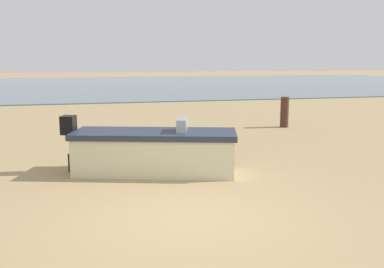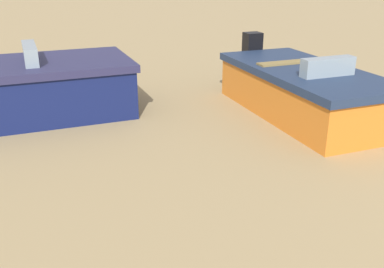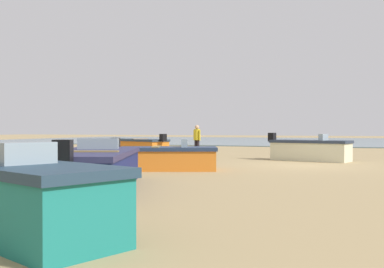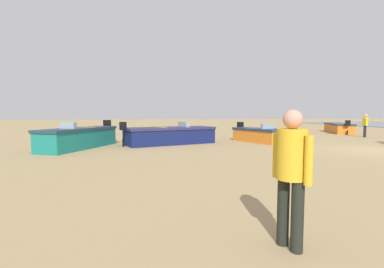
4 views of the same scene
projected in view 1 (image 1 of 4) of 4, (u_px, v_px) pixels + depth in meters
The scene contains 4 objects.
ground_plane at pixel (189, 217), 6.68m from camera, with size 160.00×160.00×0.00m, color tan.
tidal_water at pixel (102, 85), 41.11m from camera, with size 80.00×36.00×0.06m, color slate.
boat_cream_1 at pixel (154, 151), 9.20m from camera, with size 3.79×2.15×1.23m.
mooring_post_near_water at pixel (285, 112), 15.46m from camera, with size 0.30×0.30×1.10m, color #482D23.
Camera 1 is at (1.47, 6.19, 2.41)m, focal length 40.15 mm.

